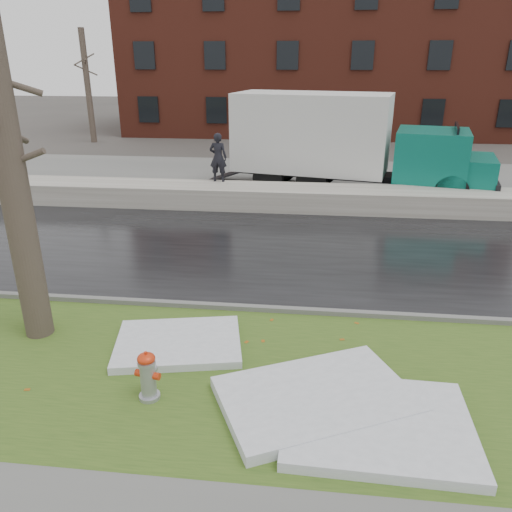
# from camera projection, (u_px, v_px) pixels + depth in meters

# --- Properties ---
(ground) EXTENTS (120.00, 120.00, 0.00)m
(ground) POSITION_uv_depth(u_px,v_px,m) (223.00, 335.00, 9.41)
(ground) COLOR #47423D
(ground) RESTS_ON ground
(verge) EXTENTS (60.00, 4.50, 0.04)m
(verge) POSITION_uv_depth(u_px,v_px,m) (209.00, 373.00, 8.25)
(verge) COLOR #334F1A
(verge) RESTS_ON ground
(road) EXTENTS (60.00, 7.00, 0.03)m
(road) POSITION_uv_depth(u_px,v_px,m) (252.00, 250.00, 13.55)
(road) COLOR black
(road) RESTS_ON ground
(parking_lot) EXTENTS (60.00, 9.00, 0.03)m
(parking_lot) POSITION_uv_depth(u_px,v_px,m) (276.00, 179.00, 21.40)
(parking_lot) COLOR slate
(parking_lot) RESTS_ON ground
(curb) EXTENTS (60.00, 0.15, 0.14)m
(curb) POSITION_uv_depth(u_px,v_px,m) (231.00, 308.00, 10.30)
(curb) COLOR slate
(curb) RESTS_ON ground
(snowbank) EXTENTS (60.00, 1.60, 0.75)m
(snowbank) POSITION_uv_depth(u_px,v_px,m) (266.00, 197.00, 17.30)
(snowbank) COLOR #B4AFA5
(snowbank) RESTS_ON ground
(brick_building) EXTENTS (26.00, 12.00, 10.00)m
(brick_building) POSITION_uv_depth(u_px,v_px,m) (324.00, 56.00, 35.03)
(brick_building) COLOR maroon
(brick_building) RESTS_ON ground
(bg_tree_left) EXTENTS (1.40, 1.62, 6.50)m
(bg_tree_left) POSITION_uv_depth(u_px,v_px,m) (88.00, 85.00, 29.74)
(bg_tree_left) COLOR brown
(bg_tree_left) RESTS_ON ground
(bg_tree_center) EXTENTS (1.40, 1.62, 6.50)m
(bg_tree_center) POSITION_uv_depth(u_px,v_px,m) (201.00, 83.00, 32.80)
(bg_tree_center) COLOR brown
(bg_tree_center) RESTS_ON ground
(fire_hydrant) EXTENTS (0.40, 0.36, 0.82)m
(fire_hydrant) POSITION_uv_depth(u_px,v_px,m) (148.00, 373.00, 7.47)
(fire_hydrant) COLOR #9B9DA2
(fire_hydrant) RESTS_ON verge
(tree) EXTENTS (1.29, 1.54, 6.23)m
(tree) POSITION_uv_depth(u_px,v_px,m) (10.00, 168.00, 8.28)
(tree) COLOR brown
(tree) RESTS_ON verge
(box_truck) EXTENTS (11.13, 4.40, 3.67)m
(box_truck) POSITION_uv_depth(u_px,v_px,m) (342.00, 141.00, 18.78)
(box_truck) COLOR black
(box_truck) RESTS_ON ground
(worker) EXTENTS (0.65, 0.46, 1.71)m
(worker) POSITION_uv_depth(u_px,v_px,m) (218.00, 157.00, 17.58)
(worker) COLOR black
(worker) RESTS_ON snowbank
(snow_patch_near) EXTENTS (2.65, 2.07, 0.16)m
(snow_patch_near) POSITION_uv_depth(u_px,v_px,m) (377.00, 424.00, 6.97)
(snow_patch_near) COLOR silver
(snow_patch_near) RESTS_ON verge
(snow_patch_far) EXTENTS (2.48, 2.01, 0.14)m
(snow_patch_far) POSITION_uv_depth(u_px,v_px,m) (178.00, 343.00, 8.95)
(snow_patch_far) COLOR silver
(snow_patch_far) RESTS_ON verge
(snow_patch_side) EXTENTS (3.30, 2.84, 0.18)m
(snow_patch_side) POSITION_uv_depth(u_px,v_px,m) (316.00, 397.00, 7.49)
(snow_patch_side) COLOR silver
(snow_patch_side) RESTS_ON verge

